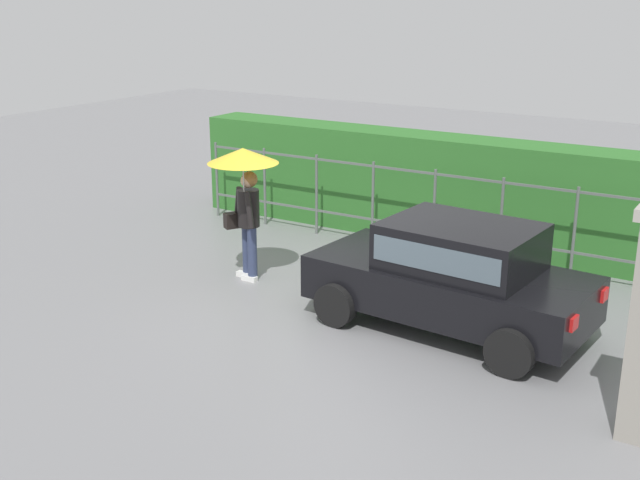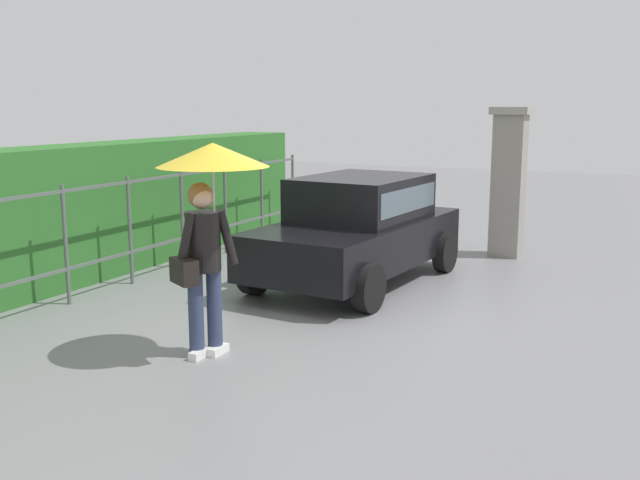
{
  "view_description": "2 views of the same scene",
  "coord_description": "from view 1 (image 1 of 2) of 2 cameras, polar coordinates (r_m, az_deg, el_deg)",
  "views": [
    {
      "loc": [
        5.17,
        -8.81,
        4.32
      ],
      "look_at": [
        -0.59,
        0.44,
        0.89
      ],
      "focal_mm": 44.31,
      "sensor_mm": 36.0,
      "label": 1
    },
    {
      "loc": [
        -7.71,
        -3.54,
        2.47
      ],
      "look_at": [
        0.13,
        0.33,
        0.83
      ],
      "focal_mm": 40.93,
      "sensor_mm": 36.0,
      "label": 2
    }
  ],
  "objects": [
    {
      "name": "fence_section",
      "position": [
        13.53,
        8.24,
        2.28
      ],
      "size": [
        9.48,
        0.05,
        1.5
      ],
      "color": "#59605B",
      "rests_on": "ground"
    },
    {
      "name": "pedestrian",
      "position": [
        12.03,
        -5.47,
        4.4
      ],
      "size": [
        1.08,
        1.08,
        2.11
      ],
      "rotation": [
        0.0,
        0.0,
        -2.09
      ],
      "color": "#2D3856",
      "rests_on": "ground"
    },
    {
      "name": "car",
      "position": [
        10.54,
        9.61,
        -2.3
      ],
      "size": [
        3.84,
        2.09,
        1.48
      ],
      "rotation": [
        0.0,
        0.0,
        3.07
      ],
      "color": "black",
      "rests_on": "ground"
    },
    {
      "name": "hedge_row",
      "position": [
        14.29,
        9.72,
        3.54
      ],
      "size": [
        10.43,
        0.9,
        1.9
      ],
      "primitive_type": "cube",
      "color": "#2D6B28",
      "rests_on": "ground"
    },
    {
      "name": "ground_plane",
      "position": [
        11.09,
        1.39,
        -5.48
      ],
      "size": [
        40.0,
        40.0,
        0.0
      ],
      "primitive_type": "plane",
      "color": "slate"
    }
  ]
}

